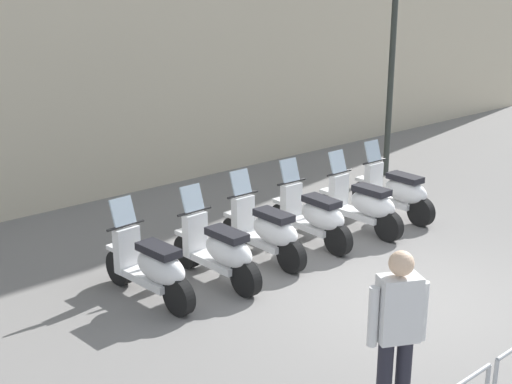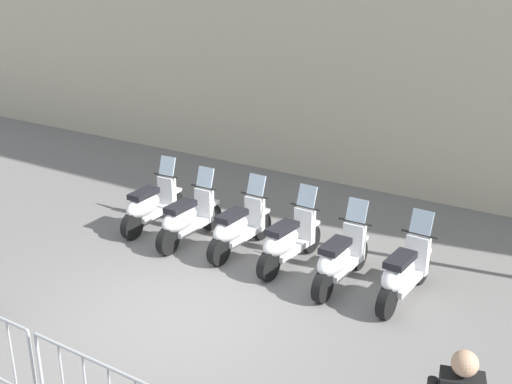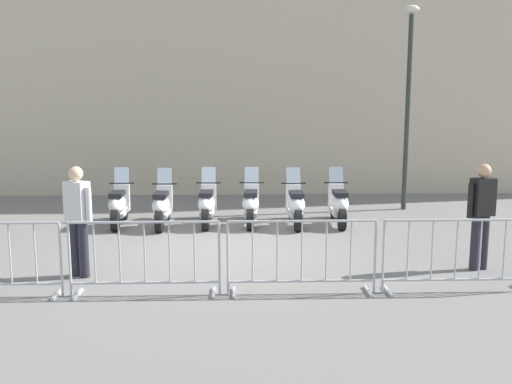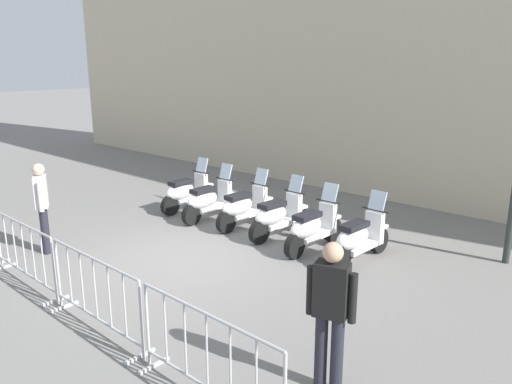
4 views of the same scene
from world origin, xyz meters
TOP-DOWN VIEW (x-y plane):
  - ground_plane at (0.00, 0.00)m, footprint 120.00×120.00m
  - motorcycle_0 at (-2.15, 2.36)m, footprint 0.56×1.73m
  - motorcycle_1 at (-1.21, 2.10)m, footprint 0.59×1.72m
  - motorcycle_2 at (-0.22, 2.12)m, footprint 0.62×1.72m
  - motorcycle_3 at (0.74, 1.99)m, footprint 0.66×1.72m
  - motorcycle_4 at (1.70, 1.73)m, footprint 0.60×1.72m
  - motorcycle_5 at (2.67, 1.69)m, footprint 0.65×1.72m
  - street_lamp at (4.89, 3.22)m, footprint 0.36×0.36m
  - officer_mid_plaza at (-2.44, -1.27)m, footprint 0.47×0.39m

SIDE VIEW (x-z plane):
  - ground_plane at x=0.00m, z-range 0.00..0.00m
  - motorcycle_0 at x=-2.15m, z-range -0.16..1.07m
  - motorcycle_1 at x=-1.21m, z-range -0.16..1.07m
  - motorcycle_2 at x=-0.22m, z-range -0.16..1.07m
  - motorcycle_3 at x=0.74m, z-range -0.16..1.07m
  - motorcycle_4 at x=1.70m, z-range -0.16..1.07m
  - motorcycle_5 at x=2.67m, z-range -0.16..1.07m
  - officer_mid_plaza at x=-2.44m, z-range 0.12..1.85m
  - street_lamp at x=4.89m, z-range 0.58..5.62m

